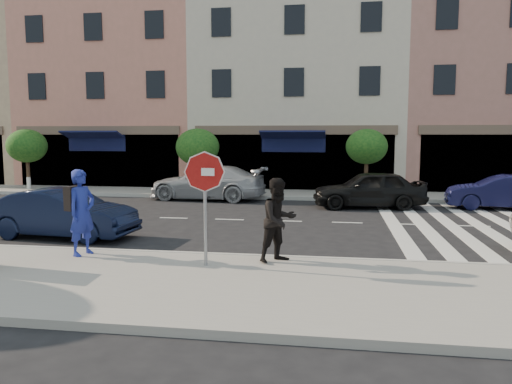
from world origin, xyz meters
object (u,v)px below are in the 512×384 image
(car_near_mid, at_px, (62,214))
(photographer, at_px, (82,212))
(walker, at_px, (279,220))
(car_far_left, at_px, (207,183))
(stop_sign, at_px, (205,183))
(car_far_mid, at_px, (369,189))
(car_far_right, at_px, (501,192))

(car_near_mid, bearing_deg, photographer, -137.13)
(walker, distance_m, car_far_left, 11.97)
(stop_sign, bearing_deg, car_near_mid, 157.04)
(walker, xyz_separation_m, car_far_left, (-4.47, 11.10, -0.31))
(car_near_mid, height_order, car_far_mid, car_far_mid)
(car_far_right, bearing_deg, walker, -30.75)
(car_far_right, bearing_deg, car_near_mid, -54.65)
(car_near_mid, bearing_deg, stop_sign, -115.75)
(photographer, bearing_deg, car_far_right, -32.31)
(stop_sign, bearing_deg, walker, 28.39)
(car_far_left, distance_m, car_far_mid, 7.18)
(walker, distance_m, car_far_mid, 9.94)
(walker, distance_m, car_near_mid, 6.83)
(car_far_mid, distance_m, car_far_right, 5.11)
(stop_sign, relative_size, car_far_mid, 0.55)
(photographer, height_order, car_far_left, photographer)
(photographer, distance_m, car_far_mid, 12.01)
(car_far_left, bearing_deg, car_far_right, 89.30)
(walker, height_order, car_far_left, walker)
(car_far_left, bearing_deg, car_far_mid, 82.56)
(stop_sign, distance_m, car_far_mid, 11.01)
(photographer, bearing_deg, walker, -70.76)
(car_near_mid, bearing_deg, walker, -105.17)
(walker, relative_size, car_far_right, 0.45)
(stop_sign, relative_size, car_far_right, 0.59)
(photographer, distance_m, walker, 4.53)
(stop_sign, height_order, car_near_mid, stop_sign)
(car_far_mid, bearing_deg, stop_sign, -28.70)
(photographer, bearing_deg, car_near_mid, 56.46)
(car_far_left, bearing_deg, photographer, 4.31)
(stop_sign, distance_m, walker, 1.81)
(car_far_mid, relative_size, car_far_right, 1.08)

